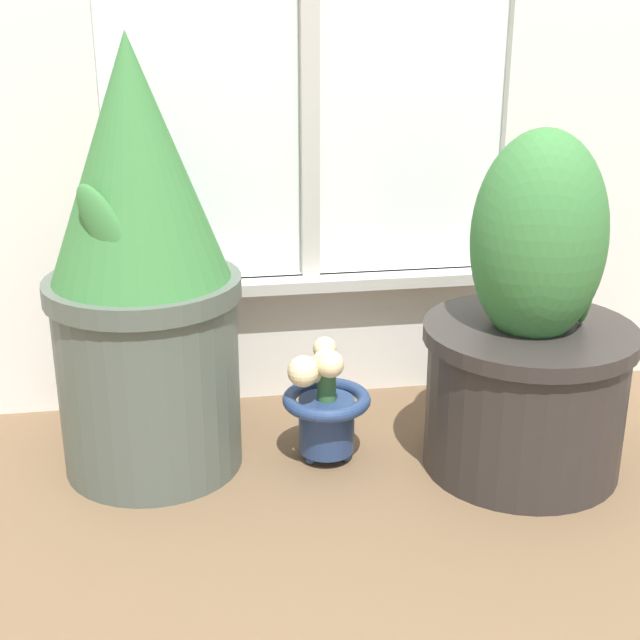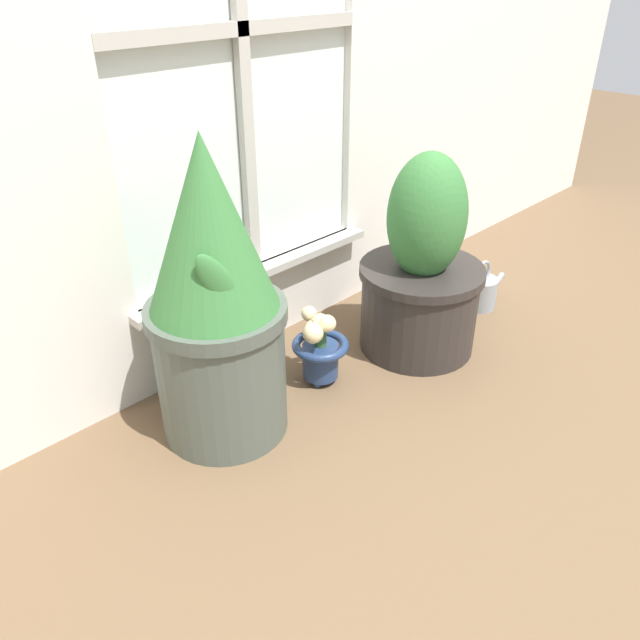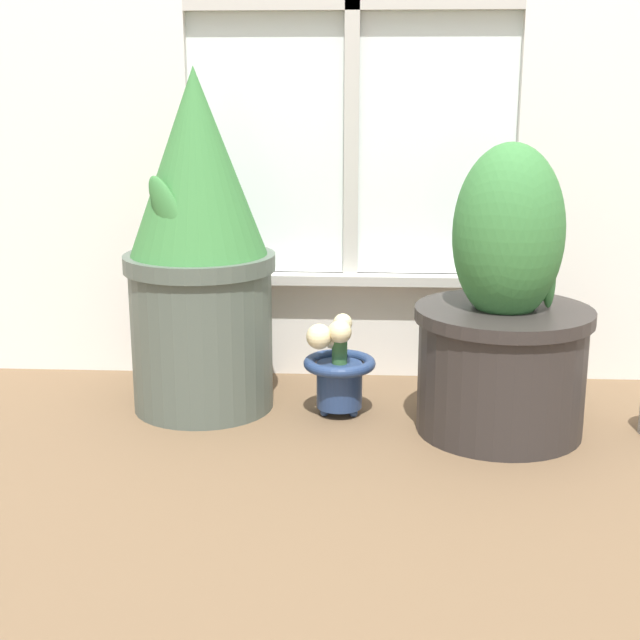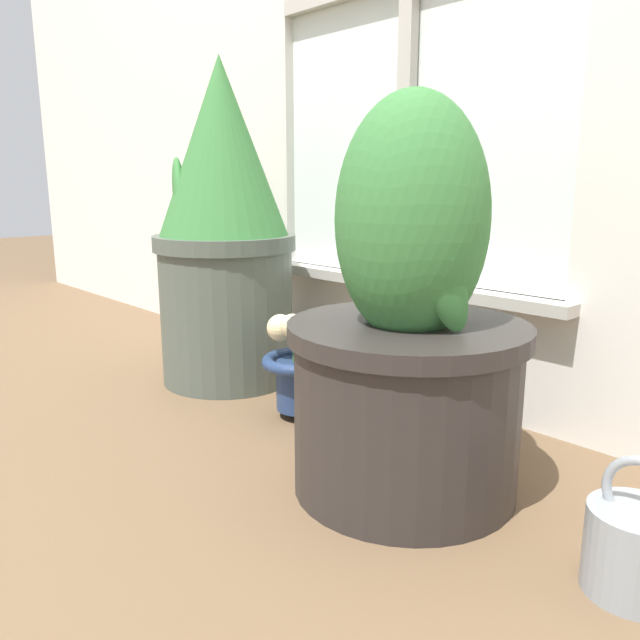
% 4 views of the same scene
% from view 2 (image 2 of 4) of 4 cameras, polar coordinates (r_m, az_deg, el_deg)
% --- Properties ---
extents(ground_plane, '(10.00, 10.00, 0.00)m').
position_cam_2_polar(ground_plane, '(1.66, 9.75, -10.50)').
color(ground_plane, brown).
extents(potted_plant_left, '(0.34, 0.34, 0.77)m').
position_cam_2_polar(potted_plant_left, '(1.49, -9.58, 1.71)').
color(potted_plant_left, '#4C564C').
rests_on(potted_plant_left, ground_plane).
extents(potted_plant_right, '(0.38, 0.38, 0.62)m').
position_cam_2_polar(potted_plant_right, '(1.90, 9.29, 4.05)').
color(potted_plant_right, '#2D2826').
rests_on(potted_plant_right, ground_plane).
extents(flower_vase, '(0.16, 0.16, 0.23)m').
position_cam_2_polar(flower_vase, '(1.77, -0.05, -2.46)').
color(flower_vase, navy).
rests_on(flower_vase, ground_plane).
extents(watering_can, '(0.21, 0.12, 0.18)m').
position_cam_2_polar(watering_can, '(2.26, 14.43, 2.58)').
color(watering_can, gray).
rests_on(watering_can, ground_plane).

